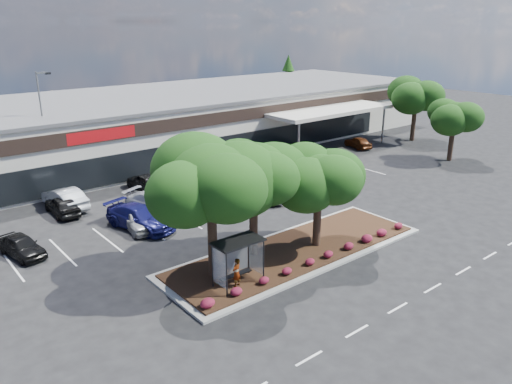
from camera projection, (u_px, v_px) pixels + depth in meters
ground at (366, 266)px, 29.97m from camera, size 160.00×160.00×0.00m
retail_store at (120, 127)px, 53.86m from camera, size 80.40×25.20×6.25m
landscape_island at (296, 251)px, 31.67m from camera, size 18.00×6.00×0.26m
lane_markings at (255, 217)px, 37.53m from camera, size 33.12×20.06×0.01m
shrub_row at (320, 257)px, 30.01m from camera, size 17.00×0.80×0.50m
bus_shelter at (236, 249)px, 26.91m from camera, size 2.75×1.55×2.59m
island_tree_west at (212, 210)px, 27.13m from camera, size 7.20×7.20×7.89m
island_tree_mid at (253, 198)px, 29.83m from camera, size 6.60×6.60×7.32m
island_tree_east at (318, 197)px, 31.25m from camera, size 5.80×5.80×6.50m
tree_east_near at (453, 130)px, 51.78m from camera, size 5.60×5.60×6.51m
tree_east_far at (415, 110)px, 60.45m from camera, size 6.40×6.40×7.62m
conifer_north_east at (288, 83)px, 81.10m from camera, size 3.96×3.96×9.00m
person_waiting at (237, 273)px, 26.93m from camera, size 0.70×0.57×1.66m
light_pole at (46, 137)px, 43.47m from camera, size 1.43×0.52×10.00m
car_0 at (21, 246)px, 31.12m from camera, size 2.37×4.23×1.36m
car_1 at (137, 219)px, 35.15m from camera, size 2.14×4.51×1.49m
car_2 at (140, 217)px, 35.27m from camera, size 3.73×6.03×1.63m
car_3 at (158, 203)px, 38.07m from camera, size 4.15×5.97×1.60m
car_4 at (300, 189)px, 41.22m from camera, size 3.45×5.83×1.58m
car_5 at (269, 192)px, 40.93m from camera, size 2.95×4.25×1.33m
car_6 at (298, 182)px, 43.10m from camera, size 3.32×4.93×1.56m
car_7 at (333, 172)px, 45.62m from camera, size 2.51×5.40×1.71m
car_8 at (343, 161)px, 49.86m from camera, size 3.32×4.76×1.50m
car_9 at (62, 205)px, 37.86m from camera, size 1.80×4.32×1.46m
car_10 at (65, 198)px, 38.98m from camera, size 2.25×5.18×1.66m
car_11 at (146, 182)px, 43.02m from camera, size 1.94×4.73×1.61m
car_12 at (156, 182)px, 43.34m from camera, size 3.10×4.40×1.39m
car_13 at (192, 168)px, 47.28m from camera, size 3.31×4.63×1.46m
car_14 at (240, 167)px, 47.93m from camera, size 2.22×4.13×1.34m
car_15 at (261, 162)px, 49.77m from camera, size 2.30×4.77×1.34m
car_16 at (302, 149)px, 54.36m from camera, size 3.21×5.16×1.61m
car_17 at (358, 142)px, 57.83m from camera, size 2.52×4.17×1.33m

